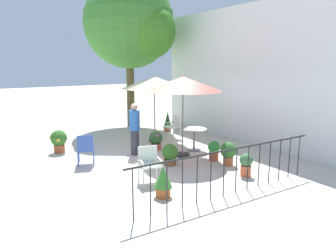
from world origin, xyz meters
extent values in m
plane|color=beige|center=(0.00, 0.00, 0.00)|extent=(60.00, 60.00, 0.00)
cube|color=white|center=(0.00, 3.77, 2.36)|extent=(9.22, 0.30, 4.73)
cube|color=black|center=(3.36, 0.00, 1.00)|extent=(0.03, 4.94, 0.03)
cylinder|color=black|center=(3.36, -2.29, 0.50)|extent=(0.02, 0.02, 1.00)
cylinder|color=black|center=(3.36, -1.94, 0.50)|extent=(0.02, 0.02, 1.00)
cylinder|color=black|center=(3.36, -1.59, 0.50)|extent=(0.02, 0.02, 1.00)
cylinder|color=black|center=(3.36, -1.23, 0.50)|extent=(0.02, 0.02, 1.00)
cylinder|color=black|center=(3.36, -0.88, 0.50)|extent=(0.02, 0.02, 1.00)
cylinder|color=black|center=(3.36, -0.53, 0.50)|extent=(0.02, 0.02, 1.00)
cylinder|color=black|center=(3.36, -0.18, 0.50)|extent=(0.02, 0.02, 1.00)
cylinder|color=black|center=(3.36, 0.18, 0.50)|extent=(0.02, 0.02, 1.00)
cylinder|color=black|center=(3.36, 0.53, 0.50)|extent=(0.02, 0.02, 1.00)
cylinder|color=black|center=(3.36, 0.88, 0.50)|extent=(0.02, 0.02, 1.00)
cylinder|color=black|center=(3.36, 1.23, 0.50)|extent=(0.02, 0.02, 1.00)
cylinder|color=black|center=(3.36, 1.59, 0.50)|extent=(0.02, 0.02, 1.00)
cylinder|color=black|center=(3.36, 1.94, 0.50)|extent=(0.02, 0.02, 1.00)
cylinder|color=black|center=(3.36, 2.29, 0.50)|extent=(0.02, 0.02, 1.00)
cylinder|color=brown|center=(-4.64, 1.50, 1.54)|extent=(0.34, 0.34, 3.07)
sphere|color=#3D822F|center=(-4.64, 1.50, 4.40)|extent=(3.80, 3.80, 3.80)
sphere|color=#3A7D23|center=(-3.69, 1.88, 4.02)|extent=(2.28, 2.28, 2.28)
sphere|color=#428730|center=(-5.40, 2.07, 4.59)|extent=(2.09, 2.09, 2.09)
sphere|color=#387F37|center=(-4.45, 0.65, 5.16)|extent=(1.90, 1.90, 1.90)
cylinder|color=#2D2D2D|center=(-1.57, 0.96, 0.04)|extent=(0.44, 0.44, 0.08)
cylinder|color=slate|center=(-1.57, 0.96, 1.15)|extent=(0.04, 0.04, 2.31)
cone|color=beige|center=(-1.57, 0.96, 2.11)|extent=(2.26, 2.26, 0.40)
sphere|color=slate|center=(-1.57, 0.96, 2.34)|extent=(0.06, 0.06, 0.06)
cylinder|color=#2D2D2D|center=(0.45, 0.77, 0.04)|extent=(0.44, 0.44, 0.08)
cylinder|color=slate|center=(0.45, 0.77, 1.20)|extent=(0.04, 0.04, 2.39)
cone|color=#E04F42|center=(0.45, 0.77, 2.18)|extent=(2.26, 2.26, 0.42)
sphere|color=slate|center=(0.45, 0.77, 2.42)|extent=(0.06, 0.06, 0.06)
cylinder|color=silver|center=(0.11, 1.45, 0.70)|extent=(0.81, 0.81, 0.02)
cylinder|color=slate|center=(0.11, 1.45, 0.34)|extent=(0.06, 0.06, 0.69)
cylinder|color=slate|center=(0.11, 1.45, 0.01)|extent=(0.44, 0.44, 0.03)
cube|color=white|center=(-1.64, 1.73, 0.45)|extent=(0.50, 0.49, 0.04)
cube|color=white|center=(-1.64, 1.95, 0.67)|extent=(0.46, 0.05, 0.41)
cube|color=white|center=(-1.86, 1.73, 0.57)|extent=(0.05, 0.43, 0.03)
cube|color=white|center=(-1.41, 1.74, 0.57)|extent=(0.05, 0.43, 0.03)
cylinder|color=white|center=(-1.85, 1.51, 0.21)|extent=(0.04, 0.04, 0.43)
cylinder|color=white|center=(-1.40, 1.52, 0.21)|extent=(0.04, 0.04, 0.43)
cylinder|color=white|center=(-1.87, 1.95, 0.21)|extent=(0.04, 0.04, 0.43)
cylinder|color=white|center=(-1.42, 1.96, 0.21)|extent=(0.04, 0.04, 0.43)
cube|color=#3551A2|center=(-0.32, -1.96, 0.43)|extent=(0.59, 0.58, 0.04)
cube|color=#3551A2|center=(-0.12, -2.03, 0.66)|extent=(0.18, 0.41, 0.42)
cube|color=#3551A2|center=(-0.25, -1.76, 0.55)|extent=(0.41, 0.18, 0.03)
cube|color=#3551A2|center=(-0.39, -2.15, 0.55)|extent=(0.41, 0.18, 0.03)
cylinder|color=#3551A2|center=(-0.46, -1.69, 0.21)|extent=(0.04, 0.04, 0.41)
cylinder|color=#3551A2|center=(-0.59, -2.08, 0.21)|extent=(0.04, 0.04, 0.41)
cylinder|color=#3551A2|center=(-0.05, -1.83, 0.21)|extent=(0.04, 0.04, 0.41)
cylinder|color=#3551A2|center=(-0.18, -2.22, 0.21)|extent=(0.04, 0.04, 0.41)
cube|color=silver|center=(1.89, -1.14, 0.45)|extent=(0.60, 0.59, 0.04)
cube|color=silver|center=(1.67, -1.08, 0.66)|extent=(0.15, 0.46, 0.38)
cube|color=silver|center=(1.84, -1.35, 0.57)|extent=(0.45, 0.14, 0.03)
cube|color=silver|center=(1.94, -0.92, 0.57)|extent=(0.45, 0.14, 0.03)
cylinder|color=silver|center=(2.06, -1.41, 0.21)|extent=(0.04, 0.04, 0.43)
cylinder|color=silver|center=(2.17, -0.97, 0.21)|extent=(0.04, 0.04, 0.43)
cylinder|color=silver|center=(1.61, -1.30, 0.21)|extent=(0.04, 0.04, 0.43)
cylinder|color=silver|center=(1.72, -0.86, 0.21)|extent=(0.04, 0.04, 0.43)
cylinder|color=#AD5729|center=(2.72, -1.29, 0.11)|extent=(0.31, 0.31, 0.22)
cylinder|color=#382819|center=(2.72, -1.29, 0.21)|extent=(0.27, 0.27, 0.02)
cone|color=#3D8731|center=(2.72, -1.29, 0.44)|extent=(0.40, 0.40, 0.46)
cylinder|color=#CF6138|center=(2.73, 1.12, 0.14)|extent=(0.26, 0.26, 0.28)
cylinder|color=#382819|center=(2.73, 1.12, 0.27)|extent=(0.23, 0.23, 0.02)
sphere|color=#3B6D40|center=(2.73, 1.12, 0.42)|extent=(0.33, 0.33, 0.33)
cylinder|color=#CC7348|center=(0.55, -0.61, 0.13)|extent=(0.20, 0.20, 0.25)
cylinder|color=#382819|center=(0.55, -0.61, 0.24)|extent=(0.18, 0.18, 0.02)
sphere|color=#43773D|center=(0.55, -0.61, 0.38)|extent=(0.31, 0.31, 0.31)
cylinder|color=#AD562F|center=(1.85, 1.33, 0.12)|extent=(0.27, 0.27, 0.24)
cylinder|color=#382819|center=(1.85, 1.33, 0.23)|extent=(0.24, 0.24, 0.02)
sphere|color=#2C6127|center=(1.85, 1.33, 0.43)|extent=(0.45, 0.45, 0.45)
cylinder|color=#97473A|center=(-0.61, 0.45, 0.11)|extent=(0.33, 0.33, 0.21)
cylinder|color=#382819|center=(-0.61, 0.45, 0.20)|extent=(0.29, 0.29, 0.02)
sphere|color=#316230|center=(-0.61, 0.45, 0.40)|extent=(0.43, 0.43, 0.43)
sphere|color=#B047A5|center=(-0.45, 0.42, 0.49)|extent=(0.11, 0.11, 0.11)
sphere|color=#B047A5|center=(-0.76, 0.48, 0.39)|extent=(0.09, 0.09, 0.09)
sphere|color=#B047A5|center=(-0.73, 0.54, 0.34)|extent=(0.12, 0.12, 0.12)
sphere|color=#B047A5|center=(-0.72, 0.33, 0.44)|extent=(0.09, 0.09, 0.09)
cylinder|color=#A04E2D|center=(-1.92, -2.30, 0.13)|extent=(0.33, 0.33, 0.25)
cylinder|color=#382819|center=(-1.92, -2.30, 0.24)|extent=(0.29, 0.29, 0.02)
sphere|color=#306622|center=(-1.92, -2.30, 0.47)|extent=(0.51, 0.51, 0.51)
sphere|color=gold|center=(-1.85, -2.44, 0.52)|extent=(0.14, 0.14, 0.14)
sphere|color=gold|center=(-1.73, -2.36, 0.45)|extent=(0.14, 0.14, 0.14)
sphere|color=gold|center=(-1.99, -2.48, 0.53)|extent=(0.11, 0.11, 0.11)
sphere|color=gold|center=(-1.97, -2.51, 0.49)|extent=(0.12, 0.12, 0.12)
cylinder|color=#9F492A|center=(1.29, 1.29, 0.12)|extent=(0.27, 0.27, 0.25)
cylinder|color=#382819|center=(1.29, 1.29, 0.24)|extent=(0.24, 0.24, 0.02)
sphere|color=#318B33|center=(1.29, 1.29, 0.40)|extent=(0.35, 0.35, 0.35)
sphere|color=#DF4D31|center=(1.35, 1.22, 0.35)|extent=(0.08, 0.08, 0.08)
sphere|color=#DF4D31|center=(1.22, 1.23, 0.43)|extent=(0.09, 0.09, 0.09)
cylinder|color=brown|center=(0.98, -0.01, 0.09)|extent=(0.33, 0.33, 0.18)
cylinder|color=#382819|center=(0.98, -0.01, 0.17)|extent=(0.29, 0.29, 0.02)
sphere|color=#356B24|center=(0.98, -0.01, 0.37)|extent=(0.45, 0.45, 0.45)
sphere|color=#B73DA7|center=(0.80, -0.01, 0.41)|extent=(0.09, 0.09, 0.09)
sphere|color=#B73DA7|center=(0.89, 0.13, 0.45)|extent=(0.13, 0.13, 0.13)
cylinder|color=#C2653F|center=(-2.79, 2.26, 0.12)|extent=(0.30, 0.30, 0.23)
cylinder|color=#382819|center=(-2.79, 2.26, 0.22)|extent=(0.26, 0.26, 0.02)
cone|color=#235922|center=(-2.79, 2.26, 0.53)|extent=(0.29, 0.29, 0.59)
cylinder|color=#33333D|center=(-0.47, -0.37, 0.38)|extent=(0.26, 0.26, 0.77)
cylinder|color=#2E66B9|center=(-0.47, -0.37, 1.07)|extent=(0.35, 0.35, 0.61)
sphere|color=tan|center=(-0.47, -0.37, 1.48)|extent=(0.21, 0.21, 0.21)
camera|label=1|loc=(8.18, -4.58, 2.81)|focal=34.40mm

